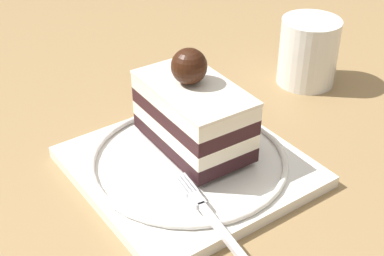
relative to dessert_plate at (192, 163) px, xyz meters
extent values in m
plane|color=olive|center=(0.00, -0.02, -0.01)|extent=(2.40, 2.40, 0.00)
cube|color=white|center=(0.00, 0.00, 0.00)|extent=(0.20, 0.20, 0.01)
torus|color=white|center=(0.00, 0.00, 0.01)|extent=(0.19, 0.19, 0.01)
cube|color=black|center=(-0.01, -0.02, 0.02)|extent=(0.07, 0.12, 0.01)
cube|color=white|center=(-0.01, -0.02, 0.03)|extent=(0.07, 0.12, 0.01)
cube|color=black|center=(-0.01, -0.02, 0.05)|extent=(0.07, 0.12, 0.01)
cube|color=white|center=(-0.01, -0.02, 0.06)|extent=(0.07, 0.12, 0.01)
cube|color=white|center=(-0.01, -0.02, 0.07)|extent=(0.07, 0.12, 0.00)
sphere|color=black|center=(-0.01, -0.02, 0.09)|extent=(0.03, 0.03, 0.03)
cube|color=silver|center=(0.04, 0.10, 0.01)|extent=(0.02, 0.07, 0.00)
cube|color=silver|center=(0.04, 0.06, 0.01)|extent=(0.01, 0.02, 0.00)
cube|color=silver|center=(0.03, 0.04, 0.01)|extent=(0.01, 0.03, 0.00)
cube|color=silver|center=(0.03, 0.03, 0.01)|extent=(0.01, 0.03, 0.00)
cube|color=silver|center=(0.03, 0.03, 0.01)|extent=(0.01, 0.03, 0.00)
cube|color=silver|center=(0.04, 0.03, 0.01)|extent=(0.01, 0.03, 0.00)
cylinder|color=white|center=(-0.21, -0.06, 0.03)|extent=(0.07, 0.07, 0.08)
cylinder|color=#B7232D|center=(-0.21, -0.06, 0.02)|extent=(0.06, 0.06, 0.05)
camera|label=1|loc=(0.24, 0.33, 0.31)|focal=51.81mm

